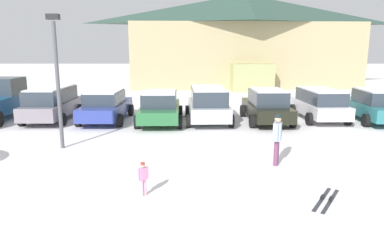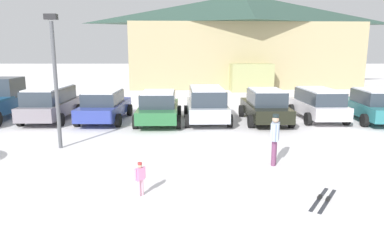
{
  "view_description": "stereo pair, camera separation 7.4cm",
  "coord_description": "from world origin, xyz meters",
  "px_view_note": "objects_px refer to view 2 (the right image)",
  "views": [
    {
      "loc": [
        -0.41,
        -4.87,
        3.72
      ],
      "look_at": [
        -0.37,
        8.89,
        1.03
      ],
      "focal_mm": 32.0,
      "sensor_mm": 36.0,
      "label": 1
    },
    {
      "loc": [
        -0.33,
        -4.87,
        3.72
      ],
      "look_at": [
        -0.37,
        8.89,
        1.03
      ],
      "focal_mm": 32.0,
      "sensor_mm": 36.0,
      "label": 2
    }
  ],
  "objects_px": {
    "parked_blue_hatchback": "(105,105)",
    "skier_child_in_pink_snowsuit": "(141,177)",
    "parked_green_coupe": "(160,107)",
    "parked_silver_wagon": "(207,104)",
    "ski_lodge": "(243,40)",
    "parked_white_suv": "(319,103)",
    "parked_black_sedan": "(266,106)",
    "skier_adult_in_blue_parka": "(276,137)",
    "lamp_post": "(56,74)",
    "parked_teal_hatchback": "(374,105)",
    "parked_grey_wagon": "(52,103)",
    "pair_of_skis": "(324,200)"
  },
  "relations": [
    {
      "from": "ski_lodge",
      "to": "parked_white_suv",
      "type": "bearing_deg",
      "value": -84.48
    },
    {
      "from": "parked_blue_hatchback",
      "to": "skier_adult_in_blue_parka",
      "type": "distance_m",
      "value": 9.89
    },
    {
      "from": "skier_adult_in_blue_parka",
      "to": "lamp_post",
      "type": "bearing_deg",
      "value": 165.98
    },
    {
      "from": "ski_lodge",
      "to": "parked_teal_hatchback",
      "type": "bearing_deg",
      "value": -75.75
    },
    {
      "from": "parked_white_suv",
      "to": "parked_green_coupe",
      "type": "bearing_deg",
      "value": -175.38
    },
    {
      "from": "ski_lodge",
      "to": "parked_silver_wagon",
      "type": "distance_m",
      "value": 18.21
    },
    {
      "from": "parked_black_sedan",
      "to": "parked_white_suv",
      "type": "relative_size",
      "value": 1.08
    },
    {
      "from": "parked_silver_wagon",
      "to": "skier_child_in_pink_snowsuit",
      "type": "height_order",
      "value": "parked_silver_wagon"
    },
    {
      "from": "parked_blue_hatchback",
      "to": "parked_grey_wagon",
      "type": "bearing_deg",
      "value": 176.99
    },
    {
      "from": "parked_blue_hatchback",
      "to": "parked_black_sedan",
      "type": "height_order",
      "value": "parked_black_sedan"
    },
    {
      "from": "ski_lodge",
      "to": "parked_white_suv",
      "type": "relative_size",
      "value": 5.44
    },
    {
      "from": "pair_of_skis",
      "to": "lamp_post",
      "type": "bearing_deg",
      "value": 151.09
    },
    {
      "from": "parked_teal_hatchback",
      "to": "skier_child_in_pink_snowsuit",
      "type": "distance_m",
      "value": 14.04
    },
    {
      "from": "parked_blue_hatchback",
      "to": "parked_teal_hatchback",
      "type": "distance_m",
      "value": 13.85
    },
    {
      "from": "parked_silver_wagon",
      "to": "skier_child_in_pink_snowsuit",
      "type": "relative_size",
      "value": 4.8
    },
    {
      "from": "skier_adult_in_blue_parka",
      "to": "lamp_post",
      "type": "distance_m",
      "value": 8.1
    },
    {
      "from": "parked_black_sedan",
      "to": "parked_grey_wagon",
      "type": "bearing_deg",
      "value": 177.93
    },
    {
      "from": "parked_black_sedan",
      "to": "pair_of_skis",
      "type": "relative_size",
      "value": 2.99
    },
    {
      "from": "parked_green_coupe",
      "to": "lamp_post",
      "type": "relative_size",
      "value": 0.92
    },
    {
      "from": "skier_adult_in_blue_parka",
      "to": "lamp_post",
      "type": "xyz_separation_m",
      "value": [
        -7.65,
        1.91,
        1.86
      ]
    },
    {
      "from": "parked_green_coupe",
      "to": "parked_black_sedan",
      "type": "height_order",
      "value": "parked_black_sedan"
    },
    {
      "from": "parked_grey_wagon",
      "to": "parked_teal_hatchback",
      "type": "bearing_deg",
      "value": -0.65
    },
    {
      "from": "parked_blue_hatchback",
      "to": "parked_teal_hatchback",
      "type": "height_order",
      "value": "parked_teal_hatchback"
    },
    {
      "from": "parked_green_coupe",
      "to": "parked_silver_wagon",
      "type": "height_order",
      "value": "parked_silver_wagon"
    },
    {
      "from": "parked_blue_hatchback",
      "to": "skier_child_in_pink_snowsuit",
      "type": "bearing_deg",
      "value": -70.77
    },
    {
      "from": "parked_white_suv",
      "to": "skier_adult_in_blue_parka",
      "type": "bearing_deg",
      "value": -119.26
    },
    {
      "from": "parked_grey_wagon",
      "to": "skier_child_in_pink_snowsuit",
      "type": "distance_m",
      "value": 11.13
    },
    {
      "from": "parked_grey_wagon",
      "to": "parked_black_sedan",
      "type": "height_order",
      "value": "parked_grey_wagon"
    },
    {
      "from": "parked_green_coupe",
      "to": "parked_black_sedan",
      "type": "relative_size",
      "value": 1.01
    },
    {
      "from": "ski_lodge",
      "to": "parked_teal_hatchback",
      "type": "distance_m",
      "value": 18.09
    },
    {
      "from": "parked_green_coupe",
      "to": "lamp_post",
      "type": "height_order",
      "value": "lamp_post"
    },
    {
      "from": "skier_adult_in_blue_parka",
      "to": "parked_teal_hatchback",
      "type": "bearing_deg",
      "value": 45.39
    },
    {
      "from": "parked_white_suv",
      "to": "lamp_post",
      "type": "relative_size",
      "value": 0.84
    },
    {
      "from": "parked_grey_wagon",
      "to": "parked_black_sedan",
      "type": "bearing_deg",
      "value": -2.07
    },
    {
      "from": "skier_adult_in_blue_parka",
      "to": "ski_lodge",
      "type": "bearing_deg",
      "value": 84.48
    },
    {
      "from": "parked_grey_wagon",
      "to": "lamp_post",
      "type": "distance_m",
      "value": 5.87
    },
    {
      "from": "parked_silver_wagon",
      "to": "parked_teal_hatchback",
      "type": "xyz_separation_m",
      "value": [
        8.58,
        0.18,
        -0.11
      ]
    },
    {
      "from": "parked_silver_wagon",
      "to": "parked_white_suv",
      "type": "xyz_separation_m",
      "value": [
        5.86,
        0.45,
        -0.06
      ]
    },
    {
      "from": "parked_blue_hatchback",
      "to": "parked_silver_wagon",
      "type": "distance_m",
      "value": 5.27
    },
    {
      "from": "parked_teal_hatchback",
      "to": "parked_blue_hatchback",
      "type": "bearing_deg",
      "value": 179.83
    },
    {
      "from": "parked_blue_hatchback",
      "to": "parked_black_sedan",
      "type": "distance_m",
      "value": 8.26
    },
    {
      "from": "parked_grey_wagon",
      "to": "lamp_post",
      "type": "relative_size",
      "value": 0.92
    },
    {
      "from": "parked_blue_hatchback",
      "to": "parked_black_sedan",
      "type": "bearing_deg",
      "value": -1.74
    },
    {
      "from": "parked_teal_hatchback",
      "to": "pair_of_skis",
      "type": "distance_m",
      "value": 11.23
    },
    {
      "from": "parked_grey_wagon",
      "to": "parked_green_coupe",
      "type": "bearing_deg",
      "value": -5.87
    },
    {
      "from": "parked_black_sedan",
      "to": "skier_adult_in_blue_parka",
      "type": "bearing_deg",
      "value": -99.33
    },
    {
      "from": "parked_teal_hatchback",
      "to": "skier_child_in_pink_snowsuit",
      "type": "bearing_deg",
      "value": -139.3
    },
    {
      "from": "parked_silver_wagon",
      "to": "parked_white_suv",
      "type": "height_order",
      "value": "parked_silver_wagon"
    },
    {
      "from": "parked_teal_hatchback",
      "to": "pair_of_skis",
      "type": "bearing_deg",
      "value": -122.71
    },
    {
      "from": "skier_child_in_pink_snowsuit",
      "to": "pair_of_skis",
      "type": "xyz_separation_m",
      "value": [
        4.59,
        -0.26,
        -0.48
      ]
    }
  ]
}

